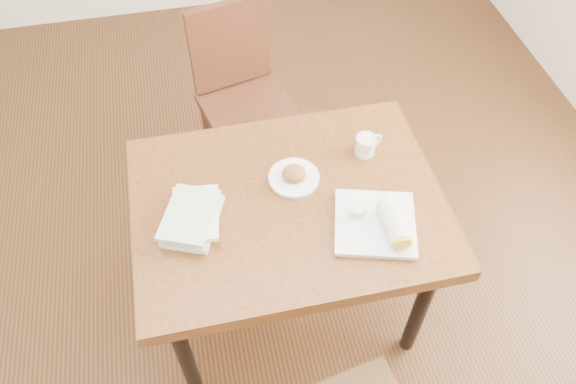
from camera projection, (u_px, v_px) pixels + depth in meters
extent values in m
cube|color=#472814|center=(288.00, 299.00, 2.64)|extent=(4.00, 5.00, 0.01)
cube|color=brown|center=(288.00, 206.00, 2.07)|extent=(1.13, 0.86, 0.06)
cylinder|color=black|center=(185.00, 356.00, 2.10)|extent=(0.06, 0.06, 0.69)
cylinder|color=black|center=(420.00, 308.00, 2.22)|extent=(0.06, 0.06, 0.69)
cylinder|color=black|center=(170.00, 217.00, 2.50)|extent=(0.06, 0.06, 0.69)
cylinder|color=black|center=(370.00, 183.00, 2.63)|extent=(0.06, 0.06, 0.69)
cylinder|color=#4A2115|center=(268.00, 113.00, 3.10)|extent=(0.04, 0.04, 0.45)
cylinder|color=#4A2115|center=(207.00, 133.00, 3.00)|extent=(0.04, 0.04, 0.45)
cylinder|color=#4A2115|center=(297.00, 156.00, 2.90)|extent=(0.04, 0.04, 0.45)
cylinder|color=#4A2115|center=(233.00, 179.00, 2.80)|extent=(0.04, 0.04, 0.45)
cube|color=#4A2115|center=(249.00, 110.00, 2.76)|extent=(0.51, 0.51, 0.04)
cube|color=#4A2115|center=(230.00, 44.00, 2.66)|extent=(0.40, 0.14, 0.45)
cylinder|color=white|center=(294.00, 179.00, 2.10)|extent=(0.19, 0.19, 0.01)
cylinder|color=white|center=(294.00, 177.00, 2.10)|extent=(0.19, 0.19, 0.01)
ellipsoid|color=#B27538|center=(294.00, 173.00, 2.08)|extent=(0.10, 0.09, 0.05)
cylinder|color=white|center=(365.00, 145.00, 2.17)|extent=(0.08, 0.08, 0.08)
torus|color=white|center=(375.00, 141.00, 2.18)|extent=(0.06, 0.03, 0.06)
cylinder|color=tan|center=(366.00, 139.00, 2.14)|extent=(0.07, 0.07, 0.01)
cylinder|color=#F2E5CC|center=(366.00, 138.00, 2.14)|extent=(0.05, 0.05, 0.00)
cube|color=white|center=(375.00, 224.00, 1.97)|extent=(0.34, 0.34, 0.02)
cube|color=white|center=(375.00, 222.00, 1.96)|extent=(0.35, 0.35, 0.01)
cylinder|color=white|center=(394.00, 222.00, 1.92)|extent=(0.07, 0.17, 0.07)
cylinder|color=yellow|center=(402.00, 242.00, 1.86)|extent=(0.06, 0.03, 0.06)
cylinder|color=silver|center=(358.00, 210.00, 1.97)|extent=(0.06, 0.06, 0.03)
cylinder|color=red|center=(358.00, 208.00, 1.96)|extent=(0.05, 0.05, 0.01)
cube|color=white|center=(193.00, 221.00, 1.97)|extent=(0.25, 0.29, 0.03)
cube|color=silver|center=(195.00, 214.00, 1.96)|extent=(0.19, 0.26, 0.02)
cube|color=#96BE7F|center=(189.00, 215.00, 1.94)|extent=(0.25, 0.29, 0.02)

